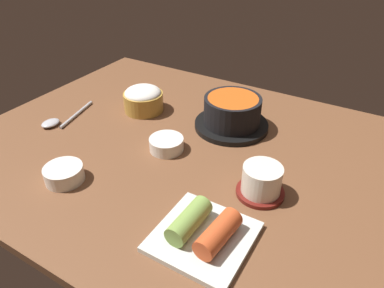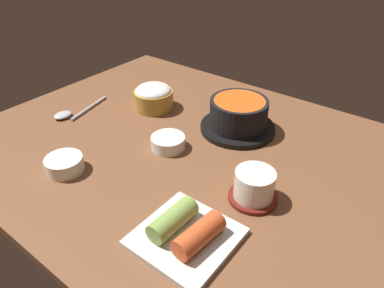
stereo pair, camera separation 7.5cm
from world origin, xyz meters
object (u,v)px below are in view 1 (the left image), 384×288
object	(u,v)px
tea_cup_with_saucer	(261,181)
spoon	(59,120)
stone_pot	(232,113)
rice_bowl	(143,99)
side_bowl_near	(64,173)
banchan_cup_center	(166,144)
kimchi_plate	(203,232)

from	to	relation	value
tea_cup_with_saucer	spoon	bearing A→B (deg)	-179.26
stone_pot	spoon	size ratio (longest dim) A/B	1.09
rice_bowl	tea_cup_with_saucer	world-z (taller)	rice_bowl
stone_pot	rice_bowl	world-z (taller)	stone_pot
rice_bowl	tea_cup_with_saucer	distance (cm)	41.69
rice_bowl	spoon	distance (cm)	21.74
stone_pot	tea_cup_with_saucer	world-z (taller)	stone_pot
rice_bowl	side_bowl_near	distance (cm)	31.58
stone_pot	spoon	bearing A→B (deg)	-152.22
tea_cup_with_saucer	banchan_cup_center	distance (cm)	23.50
rice_bowl	spoon	size ratio (longest dim) A/B	0.63
rice_bowl	tea_cup_with_saucer	size ratio (longest dim) A/B	1.14
tea_cup_with_saucer	spoon	world-z (taller)	tea_cup_with_saucer
side_bowl_near	spoon	world-z (taller)	side_bowl_near
banchan_cup_center	kimchi_plate	world-z (taller)	kimchi_plate
stone_pot	rice_bowl	bearing A→B (deg)	-170.68
stone_pot	side_bowl_near	distance (cm)	40.08
stone_pot	spoon	distance (cm)	42.98
stone_pot	spoon	world-z (taller)	stone_pot
spoon	tea_cup_with_saucer	bearing A→B (deg)	0.74
tea_cup_with_saucer	banchan_cup_center	xyz separation A→B (cm)	(-23.24, 3.20, -1.44)
rice_bowl	spoon	xyz separation A→B (cm)	(-14.34, -16.11, -2.77)
side_bowl_near	spoon	xyz separation A→B (cm)	(-18.70, 15.12, -1.05)
rice_bowl	banchan_cup_center	xyz separation A→B (cm)	(15.50, -12.22, -1.84)
tea_cup_with_saucer	spoon	size ratio (longest dim) A/B	0.55
stone_pot	rice_bowl	size ratio (longest dim) A/B	1.74
banchan_cup_center	kimchi_plate	xyz separation A→B (cm)	(19.46, -18.19, 0.11)
banchan_cup_center	side_bowl_near	xyz separation A→B (cm)	(-11.13, -19.01, 0.12)
kimchi_plate	side_bowl_near	distance (cm)	30.61
rice_bowl	banchan_cup_center	bearing A→B (deg)	-38.25
stone_pot	kimchi_plate	bearing A→B (deg)	-71.65
stone_pot	kimchi_plate	distance (cm)	36.18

